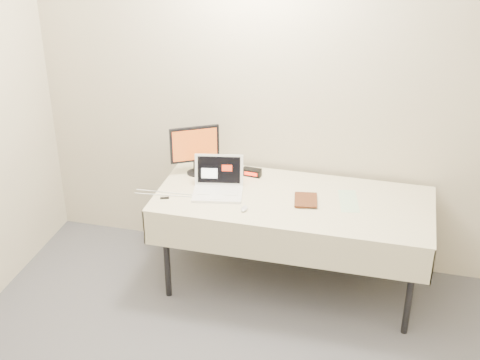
% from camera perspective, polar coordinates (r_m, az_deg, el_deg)
% --- Properties ---
extents(back_wall, '(4.00, 0.10, 2.70)m').
position_cam_1_polar(back_wall, '(4.67, 5.86, 7.65)').
color(back_wall, beige).
rests_on(back_wall, ground).
extents(table, '(1.86, 0.81, 0.74)m').
position_cam_1_polar(table, '(4.54, 4.56, -2.27)').
color(table, black).
rests_on(table, ground).
extents(laptop, '(0.38, 0.34, 0.23)m').
position_cam_1_polar(laptop, '(4.57, -1.88, -0.33)').
color(laptop, white).
rests_on(laptop, table).
extents(monitor, '(0.32, 0.19, 0.36)m').
position_cam_1_polar(monitor, '(4.75, -3.89, 2.87)').
color(monitor, black).
rests_on(monitor, table).
extents(book, '(0.15, 0.04, 0.20)m').
position_cam_1_polar(book, '(4.43, 4.72, -0.68)').
color(book, brown).
rests_on(book, table).
extents(alarm_clock, '(0.14, 0.07, 0.06)m').
position_cam_1_polar(alarm_clock, '(4.78, 1.03, 0.67)').
color(alarm_clock, black).
rests_on(alarm_clock, table).
extents(clicker, '(0.04, 0.08, 0.02)m').
position_cam_1_polar(clicker, '(4.36, 0.37, -2.46)').
color(clicker, silver).
rests_on(clicker, table).
extents(paper_form, '(0.18, 0.32, 0.00)m').
position_cam_1_polar(paper_form, '(4.53, 9.25, -1.78)').
color(paper_form, '#BAE2B4').
rests_on(paper_form, table).
extents(usb_dongle, '(0.06, 0.04, 0.01)m').
position_cam_1_polar(usb_dongle, '(4.52, -6.45, -1.53)').
color(usb_dongle, black).
rests_on(usb_dongle, table).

